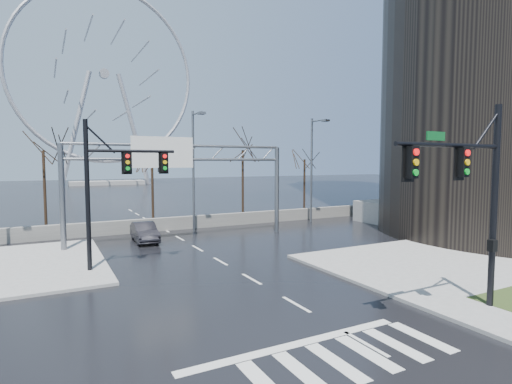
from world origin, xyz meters
TOP-DOWN VIEW (x-y plane):
  - ground at (0.00, 0.00)m, footprint 260.00×260.00m
  - sidewalk_right_ext at (10.00, 2.00)m, footprint 12.00×10.00m
  - sidewalk_far at (-11.00, 12.00)m, footprint 10.00×12.00m
  - tower_podium at (29.00, 8.00)m, footprint 22.00×18.00m
  - barrier_wall at (0.00, 20.00)m, footprint 52.00×0.50m
  - signal_mast_near at (5.14, -4.04)m, footprint 5.52×0.41m
  - signal_mast_far at (-5.87, 8.96)m, footprint 4.72×0.41m
  - sign_gantry at (-0.38, 14.96)m, footprint 16.36×0.40m
  - streetlight_mid at (2.00, 18.16)m, footprint 0.50×2.55m
  - streetlight_right at (14.00, 18.16)m, footprint 0.50×2.55m
  - tree_left at (-9.00, 23.50)m, footprint 3.75×3.75m
  - tree_center at (0.00, 24.50)m, footprint 3.25×3.25m
  - tree_right at (9.00, 23.50)m, footprint 3.90×3.90m
  - tree_far_right at (17.00, 24.00)m, footprint 3.40×3.40m
  - ferris_wheel at (5.00, 95.00)m, footprint 45.00×6.00m
  - car at (-2.63, 16.02)m, footprint 1.61×4.29m

SIDE VIEW (x-z plane):
  - ground at x=0.00m, z-range 0.00..0.00m
  - sidewalk_right_ext at x=10.00m, z-range 0.00..0.15m
  - sidewalk_far at x=-11.00m, z-range 0.00..0.15m
  - barrier_wall at x=0.00m, z-range 0.00..1.10m
  - car at x=-2.63m, z-range 0.00..1.40m
  - tower_podium at x=29.00m, z-range 0.00..2.00m
  - signal_mast_far at x=-5.87m, z-range 0.83..8.83m
  - signal_mast_near at x=5.14m, z-range 0.87..8.87m
  - tree_center at x=0.00m, z-range 1.92..8.42m
  - sign_gantry at x=-0.38m, z-range 1.38..8.98m
  - tree_far_right at x=17.00m, z-range 2.01..8.81m
  - streetlight_mid at x=2.00m, z-range 0.89..10.89m
  - streetlight_right at x=14.00m, z-range 0.89..10.89m
  - tree_left at x=-9.00m, z-range 2.23..9.73m
  - tree_right at x=9.00m, z-range 2.32..10.12m
  - ferris_wheel at x=5.00m, z-range 0.68..51.59m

